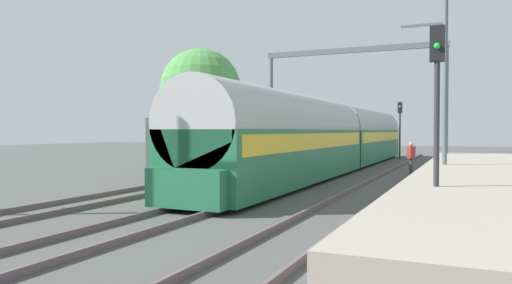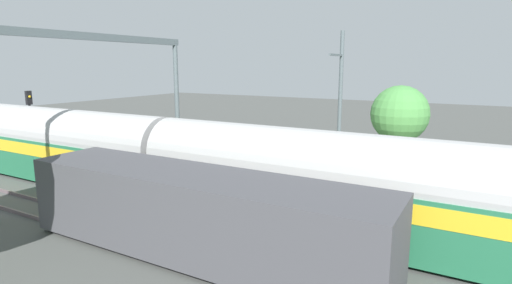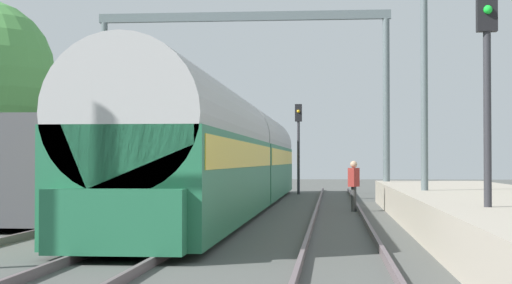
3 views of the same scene
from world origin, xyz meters
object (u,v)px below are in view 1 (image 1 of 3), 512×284
Objects in this scene: person_crossing at (411,155)px; railway_signal_far at (400,122)px; railway_signal_near at (437,97)px; freight_car at (242,147)px; catenary_gantry at (352,81)px; passenger_train at (336,137)px.

railway_signal_far reaches higher than person_crossing.
freight_car is at bearing 135.53° from railway_signal_near.
passenger_train is at bearing -90.00° from catenary_gantry.
railway_signal_near is at bearing -66.46° from passenger_train.
railway_signal_near is 1.06× the size of railway_signal_far.
railway_signal_near is 28.58m from railway_signal_far.
passenger_train is at bearing -74.78° from person_crossing.
railway_signal_near is 0.41× the size of catenary_gantry.
railway_signal_far is (-4.51, 28.22, -0.17)m from railway_signal_near.
freight_car is at bearing -113.16° from catenary_gantry.
railway_signal_far reaches higher than passenger_train.
passenger_train is 2.72× the size of catenary_gantry.
railway_signal_far is at bearing 99.08° from railway_signal_near.
passenger_train is 2.53× the size of freight_car.
person_crossing is at bearing -51.24° from catenary_gantry.
passenger_train is 18.99× the size of person_crossing.
person_crossing is at bearing -14.91° from passenger_train.
freight_car is at bearing -107.60° from railway_signal_far.
freight_car is 14.49m from railway_signal_near.
freight_car is at bearing -129.34° from passenger_train.
catenary_gantry is (-4.38, 5.46, 4.57)m from person_crossing.
person_crossing is 0.37× the size of railway_signal_far.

